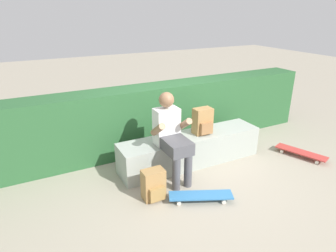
{
  "coord_description": "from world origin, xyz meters",
  "views": [
    {
      "loc": [
        -2.18,
        -3.18,
        2.27
      ],
      "look_at": [
        -0.34,
        0.41,
        0.64
      ],
      "focal_mm": 31.44,
      "sensor_mm": 36.0,
      "label": 1
    }
  ],
  "objects_px": {
    "skateboard_near_person": "(201,196)",
    "skateboard_beside_bench": "(301,152)",
    "bench_main": "(191,149)",
    "person_skater": "(171,134)",
    "backpack_on_ground": "(154,185)",
    "backpack_on_bench": "(203,122)"
  },
  "relations": [
    {
      "from": "bench_main",
      "to": "person_skater",
      "type": "height_order",
      "value": "person_skater"
    },
    {
      "from": "person_skater",
      "to": "skateboard_beside_bench",
      "type": "distance_m",
      "value": 2.29
    },
    {
      "from": "person_skater",
      "to": "backpack_on_bench",
      "type": "relative_size",
      "value": 3.05
    },
    {
      "from": "skateboard_beside_bench",
      "to": "backpack_on_bench",
      "type": "xyz_separation_m",
      "value": [
        -1.52,
        0.64,
        0.59
      ]
    },
    {
      "from": "person_skater",
      "to": "skateboard_beside_bench",
      "type": "bearing_deg",
      "value": -11.14
    },
    {
      "from": "backpack_on_bench",
      "to": "skateboard_beside_bench",
      "type": "bearing_deg",
      "value": -22.87
    },
    {
      "from": "skateboard_near_person",
      "to": "skateboard_beside_bench",
      "type": "height_order",
      "value": "same"
    },
    {
      "from": "skateboard_beside_bench",
      "to": "backpack_on_ground",
      "type": "xyz_separation_m",
      "value": [
        -2.61,
        0.07,
        0.12
      ]
    },
    {
      "from": "skateboard_near_person",
      "to": "bench_main",
      "type": "bearing_deg",
      "value": 66.26
    },
    {
      "from": "skateboard_beside_bench",
      "to": "backpack_on_bench",
      "type": "height_order",
      "value": "backpack_on_bench"
    },
    {
      "from": "bench_main",
      "to": "skateboard_near_person",
      "type": "bearing_deg",
      "value": -113.74
    },
    {
      "from": "person_skater",
      "to": "backpack_on_ground",
      "type": "xyz_separation_m",
      "value": [
        -0.44,
        -0.36,
        -0.47
      ]
    },
    {
      "from": "bench_main",
      "to": "skateboard_beside_bench",
      "type": "distance_m",
      "value": 1.84
    },
    {
      "from": "skateboard_beside_bench",
      "to": "skateboard_near_person",
      "type": "bearing_deg",
      "value": -173.11
    },
    {
      "from": "person_skater",
      "to": "skateboard_near_person",
      "type": "xyz_separation_m",
      "value": [
        0.06,
        -0.68,
        -0.59
      ]
    },
    {
      "from": "bench_main",
      "to": "backpack_on_ground",
      "type": "height_order",
      "value": "bench_main"
    },
    {
      "from": "backpack_on_bench",
      "to": "backpack_on_ground",
      "type": "bearing_deg",
      "value": -152.31
    },
    {
      "from": "backpack_on_ground",
      "to": "backpack_on_bench",
      "type": "bearing_deg",
      "value": 27.69
    },
    {
      "from": "person_skater",
      "to": "skateboard_near_person",
      "type": "bearing_deg",
      "value": -84.86
    },
    {
      "from": "bench_main",
      "to": "skateboard_beside_bench",
      "type": "height_order",
      "value": "bench_main"
    },
    {
      "from": "skateboard_near_person",
      "to": "person_skater",
      "type": "bearing_deg",
      "value": 95.14
    },
    {
      "from": "bench_main",
      "to": "backpack_on_bench",
      "type": "bearing_deg",
      "value": -2.79
    }
  ]
}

